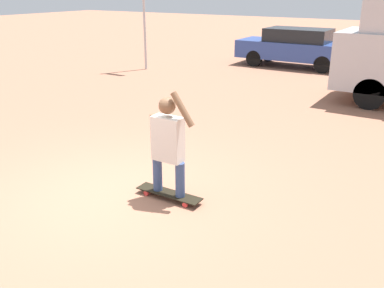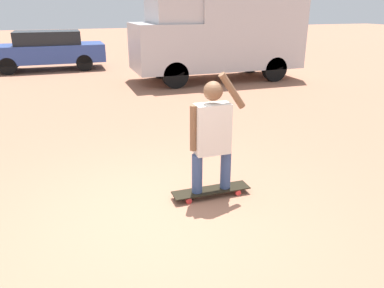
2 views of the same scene
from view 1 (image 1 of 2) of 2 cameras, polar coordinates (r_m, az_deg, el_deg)
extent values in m
plane|color=#A36B51|center=(6.78, -10.59, -6.60)|extent=(80.00, 80.00, 0.00)
cube|color=black|center=(6.51, -3.09, -6.58)|extent=(1.07, 0.25, 0.02)
cylinder|color=red|center=(6.65, -6.13, -6.53)|extent=(0.08, 0.03, 0.08)
cylinder|color=red|center=(6.79, -5.05, -5.87)|extent=(0.08, 0.03, 0.08)
cylinder|color=red|center=(6.28, -0.94, -8.12)|extent=(0.08, 0.03, 0.08)
cylinder|color=red|center=(6.43, 0.07, -7.37)|extent=(0.08, 0.03, 0.08)
cylinder|color=#384C7A|center=(6.50, -4.62, -3.97)|extent=(0.14, 0.14, 0.54)
cylinder|color=#384C7A|center=(6.28, -1.60, -4.79)|extent=(0.14, 0.14, 0.54)
cube|color=silver|center=(6.16, -3.24, 0.69)|extent=(0.45, 0.22, 0.66)
sphere|color=brown|center=(6.02, -3.33, 5.12)|extent=(0.24, 0.24, 0.24)
cylinder|color=brown|center=(6.30, -5.17, 1.42)|extent=(0.09, 0.09, 0.59)
cylinder|color=brown|center=(5.88, -1.27, 4.63)|extent=(0.38, 0.09, 0.49)
cylinder|color=black|center=(12.10, 22.67, 6.22)|extent=(0.82, 0.28, 0.82)
cylinder|color=black|center=(13.90, 24.06, 7.68)|extent=(0.82, 0.28, 0.82)
cube|color=#BCBCC1|center=(12.88, 23.50, 10.30)|extent=(1.98, 2.14, 1.50)
cube|color=black|center=(12.91, 21.94, 11.88)|extent=(0.04, 1.82, 0.75)
cylinder|color=black|center=(17.65, 8.31, 11.24)|extent=(0.63, 0.22, 0.63)
cylinder|color=black|center=(19.01, 10.19, 11.77)|extent=(0.63, 0.22, 0.63)
cylinder|color=black|center=(16.75, 17.02, 10.10)|extent=(0.63, 0.22, 0.63)
cylinder|color=black|center=(18.19, 18.33, 10.70)|extent=(0.63, 0.22, 0.63)
cube|color=#2D4793|center=(17.80, 13.49, 12.08)|extent=(4.42, 1.72, 0.68)
cube|color=black|center=(17.70, 14.00, 13.93)|extent=(2.43, 1.51, 0.50)
camera|label=2|loc=(5.14, -52.15, 6.11)|focal=35.00mm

